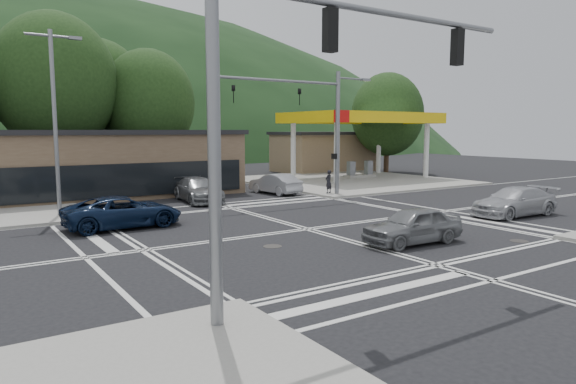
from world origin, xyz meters
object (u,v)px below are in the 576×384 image
car_queue_a (275,184)px  car_northbound (198,190)px  car_silver_east (514,202)px  car_grey_center (412,225)px  pedestrian (329,182)px  car_queue_b (225,175)px  car_blue_west (123,212)px

car_queue_a → car_northbound: car_northbound is taller
car_silver_east → car_queue_a: (-5.37, 14.21, -0.03)m
car_silver_east → car_grey_center: bearing=-75.8°
car_queue_a → pedestrian: size_ratio=2.73×
car_queue_b → car_northbound: car_queue_b is taller
car_queue_a → car_grey_center: bearing=69.6°
car_grey_center → car_northbound: bearing=-168.7°
car_grey_center → car_queue_a: (3.72, 15.89, -0.01)m
car_grey_center → pedestrian: pedestrian is taller
car_grey_center → car_queue_a: size_ratio=0.98×
car_queue_a → car_silver_east: bearing=103.5°
car_blue_west → car_queue_a: 13.71m
car_silver_east → pedestrian: 11.88m
car_grey_center → car_silver_east: 9.24m
car_queue_b → pedestrian: 9.94m
car_queue_b → car_northbound: (-5.50, -7.60, -0.09)m
car_blue_west → car_silver_east: 18.94m
car_northbound → pedestrian: 8.62m
car_silver_east → car_northbound: car_northbound is taller
car_blue_west → car_northbound: size_ratio=1.02×
car_blue_west → car_queue_b: size_ratio=1.07×
car_grey_center → car_queue_a: 16.32m
car_grey_center → car_queue_b: 22.95m
pedestrian → car_northbound: bearing=-29.1°
car_silver_east → car_queue_a: car_silver_east is taller
car_grey_center → pedestrian: size_ratio=2.68×
car_queue_a → car_queue_b: (-0.41, 6.82, 0.12)m
car_blue_west → car_northbound: 8.45m
car_silver_east → pedestrian: size_ratio=3.22×
car_silver_east → car_northbound: (-11.28, 13.43, 0.01)m
pedestrian → car_grey_center: bearing=48.5°
car_silver_east → car_queue_b: (-5.78, 21.03, 0.09)m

